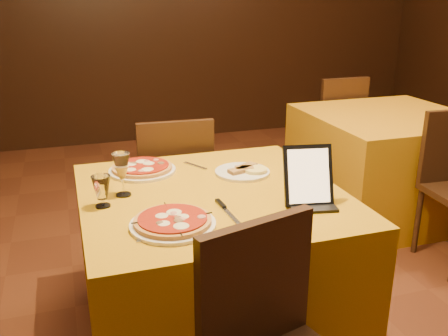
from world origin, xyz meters
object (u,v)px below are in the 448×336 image
object	(u,v)px
chair_main_far	(172,188)
pizza_far	(142,169)
main_table	(212,268)
tablet	(308,175)
water_glass	(102,191)
side_table	(385,164)
pizza_near	(173,223)
chair_side_far	(331,127)
wine_glass	(122,174)

from	to	relation	value
chair_main_far	pizza_far	size ratio (longest dim) A/B	2.87
main_table	tablet	xyz separation A→B (m)	(0.33, -0.23, 0.49)
water_glass	tablet	size ratio (longest dim) A/B	0.53
main_table	side_table	bearing A→B (deg)	32.00
pizza_near	pizza_far	xyz separation A→B (m)	(-0.01, 0.62, 0.00)
chair_side_far	water_glass	world-z (taller)	chair_side_far
main_table	water_glass	xyz separation A→B (m)	(-0.46, -0.02, 0.44)
main_table	chair_side_far	xyz separation A→B (m)	(1.63, 1.82, 0.08)
pizza_near	wine_glass	bearing A→B (deg)	110.57
main_table	pizza_far	bearing A→B (deg)	124.84
pizza_near	tablet	size ratio (longest dim) A/B	1.30
main_table	water_glass	distance (m)	0.63
tablet	pizza_near	bearing A→B (deg)	-164.92
main_table	pizza_near	bearing A→B (deg)	-129.71
pizza_far	water_glass	size ratio (longest dim) A/B	2.44
wine_glass	tablet	size ratio (longest dim) A/B	0.78
chair_main_far	chair_side_far	size ratio (longest dim) A/B	1.00
pizza_near	water_glass	distance (m)	0.35
side_table	water_glass	xyz separation A→B (m)	(-2.08, -1.03, 0.44)
side_table	pizza_far	xyz separation A→B (m)	(-1.87, -0.67, 0.39)
chair_side_far	chair_main_far	bearing A→B (deg)	31.62
side_table	chair_main_far	bearing A→B (deg)	-173.47
pizza_near	wine_glass	world-z (taller)	wine_glass
chair_side_far	tablet	world-z (taller)	tablet
side_table	pizza_far	distance (m)	2.02
chair_side_far	tablet	size ratio (longest dim) A/B	3.73
chair_main_far	wine_glass	distance (m)	0.92
chair_main_far	side_table	bearing A→B (deg)	-170.41
water_glass	wine_glass	bearing A→B (deg)	45.02
pizza_far	tablet	bearing A→B (deg)	-45.25
chair_side_far	wine_glass	world-z (taller)	wine_glass
side_table	tablet	xyz separation A→B (m)	(-1.29, -1.25, 0.49)
side_table	chair_main_far	size ratio (longest dim) A/B	1.21
side_table	wine_glass	xyz separation A→B (m)	(-1.99, -0.94, 0.47)
chair_side_far	wine_glass	bearing A→B (deg)	41.49
wine_glass	side_table	bearing A→B (deg)	25.25
pizza_near	side_table	bearing A→B (deg)	34.87
pizza_far	wine_glass	size ratio (longest dim) A/B	1.67
side_table	chair_side_far	xyz separation A→B (m)	(0.00, 0.80, 0.08)
tablet	side_table	bearing A→B (deg)	54.68
pizza_near	water_glass	world-z (taller)	water_glass
pizza_far	chair_side_far	bearing A→B (deg)	38.29
chair_side_far	pizza_far	xyz separation A→B (m)	(-1.87, -1.47, 0.31)
pizza_far	wine_glass	bearing A→B (deg)	-114.56
side_table	pizza_far	size ratio (longest dim) A/B	3.46
pizza_near	wine_glass	size ratio (longest dim) A/B	1.67
main_table	chair_main_far	bearing A→B (deg)	90.00
wine_glass	tablet	bearing A→B (deg)	-24.06
chair_main_far	pizza_near	size ratio (longest dim) A/B	2.87
water_glass	tablet	world-z (taller)	tablet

